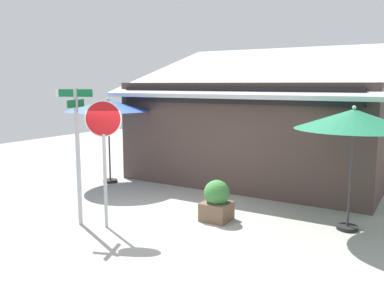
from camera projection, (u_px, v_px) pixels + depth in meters
name	position (u px, v px, depth m)	size (l,w,h in m)	color
ground_plane	(162.00, 224.00, 9.17)	(28.00, 28.00, 0.10)	#9E9B93
cafe_building	(263.00, 127.00, 13.47)	(8.05, 5.76, 4.40)	#473833
street_sign_post	(77.00, 144.00, 8.75)	(0.77, 0.71, 2.96)	#A8AAB2
stop_sign	(104.00, 140.00, 8.54)	(0.62, 0.46, 2.72)	#A8AAB2
patio_umbrella_royal_blue_left	(108.00, 106.00, 12.50)	(2.59, 2.59, 2.63)	black
patio_umbrella_forest_green_center	(353.00, 120.00, 8.33)	(2.37, 2.37, 2.62)	black
sidewalk_planter	(217.00, 201.00, 9.21)	(0.61, 0.61, 0.93)	brown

